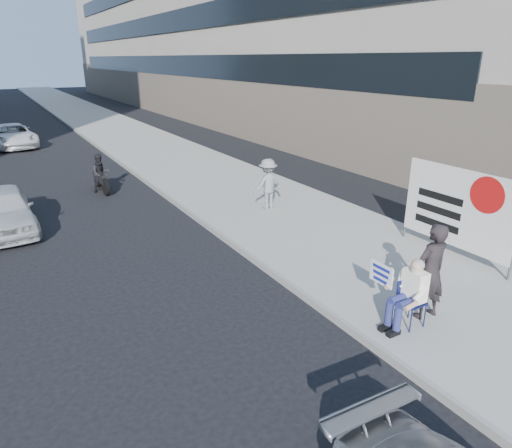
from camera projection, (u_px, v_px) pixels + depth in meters
ground at (233, 307)px, 9.25m from camera, size 160.00×160.00×0.00m
near_sidewalk at (139, 141)px, 27.36m from camera, size 5.00×120.00×0.15m
seated_protester at (408, 291)px, 8.10m from camera, size 0.83×1.12×1.31m
jogger at (268, 184)px, 14.59m from camera, size 1.09×0.68×1.63m
pedestrian_woman at (431, 272)px, 8.35m from camera, size 0.70×0.48×1.86m
protest_banner at (458, 208)px, 10.84m from camera, size 0.08×3.06×2.20m
white_sedan_near at (4, 210)px, 13.13m from camera, size 1.65×3.82×1.28m
white_sedan_far at (13, 136)px, 25.69m from camera, size 2.52×4.76×1.28m
motorcycle at (101, 175)px, 17.06m from camera, size 0.73×2.05×1.42m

